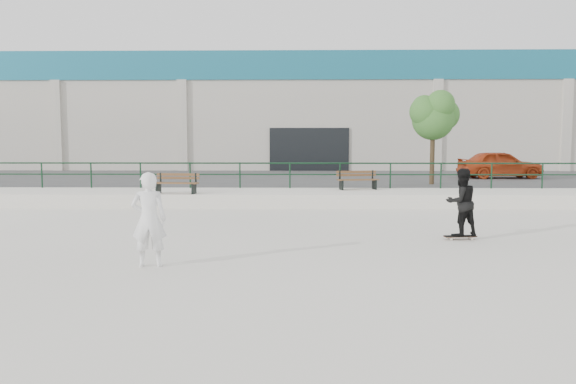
{
  "coord_description": "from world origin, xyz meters",
  "views": [
    {
      "loc": [
        -0.62,
        -11.54,
        2.39
      ],
      "look_at": [
        -0.9,
        2.0,
        1.15
      ],
      "focal_mm": 35.0,
      "sensor_mm": 36.0,
      "label": 1
    }
  ],
  "objects_px": {
    "tree": "(434,114)",
    "standing_skater": "(461,202)",
    "bench_left": "(177,183)",
    "bench_right": "(357,180)",
    "seated_skater": "(149,220)",
    "red_car": "(500,164)",
    "skateboard": "(460,237)"
  },
  "relations": [
    {
      "from": "skateboard",
      "to": "tree",
      "type": "bearing_deg",
      "value": 73.87
    },
    {
      "from": "bench_left",
      "to": "tree",
      "type": "xyz_separation_m",
      "value": [
        10.22,
        4.53,
        2.66
      ]
    },
    {
      "from": "standing_skater",
      "to": "red_car",
      "type": "bearing_deg",
      "value": -130.68
    },
    {
      "from": "tree",
      "to": "red_car",
      "type": "height_order",
      "value": "tree"
    },
    {
      "from": "bench_left",
      "to": "seated_skater",
      "type": "bearing_deg",
      "value": -73.35
    },
    {
      "from": "bench_left",
      "to": "red_car",
      "type": "bearing_deg",
      "value": 37.83
    },
    {
      "from": "bench_left",
      "to": "bench_right",
      "type": "distance_m",
      "value": 6.91
    },
    {
      "from": "standing_skater",
      "to": "bench_right",
      "type": "bearing_deg",
      "value": -96.85
    },
    {
      "from": "seated_skater",
      "to": "bench_left",
      "type": "bearing_deg",
      "value": -87.5
    },
    {
      "from": "skateboard",
      "to": "standing_skater",
      "type": "height_order",
      "value": "standing_skater"
    },
    {
      "from": "bench_left",
      "to": "standing_skater",
      "type": "relative_size",
      "value": 1.0
    },
    {
      "from": "bench_left",
      "to": "bench_right",
      "type": "xyz_separation_m",
      "value": [
        6.68,
        1.8,
        0.0
      ]
    },
    {
      "from": "tree",
      "to": "skateboard",
      "type": "xyz_separation_m",
      "value": [
        -1.89,
        -10.98,
        -3.45
      ]
    },
    {
      "from": "bench_right",
      "to": "skateboard",
      "type": "distance_m",
      "value": 8.46
    },
    {
      "from": "tree",
      "to": "red_car",
      "type": "relative_size",
      "value": 0.98
    },
    {
      "from": "red_car",
      "to": "standing_skater",
      "type": "bearing_deg",
      "value": 153.92
    },
    {
      "from": "seated_skater",
      "to": "standing_skater",
      "type": "bearing_deg",
      "value": -162.41
    },
    {
      "from": "bench_left",
      "to": "standing_skater",
      "type": "bearing_deg",
      "value": -30.47
    },
    {
      "from": "bench_left",
      "to": "red_car",
      "type": "height_order",
      "value": "red_car"
    },
    {
      "from": "standing_skater",
      "to": "bench_left",
      "type": "bearing_deg",
      "value": -55.94
    },
    {
      "from": "bench_left",
      "to": "standing_skater",
      "type": "height_order",
      "value": "standing_skater"
    },
    {
      "from": "red_car",
      "to": "skateboard",
      "type": "distance_m",
      "value": 16.32
    },
    {
      "from": "bench_right",
      "to": "red_car",
      "type": "xyz_separation_m",
      "value": [
        7.89,
        6.78,
        0.34
      ]
    },
    {
      "from": "bench_right",
      "to": "skateboard",
      "type": "relative_size",
      "value": 2.09
    },
    {
      "from": "bench_right",
      "to": "red_car",
      "type": "bearing_deg",
      "value": 28.98
    },
    {
      "from": "skateboard",
      "to": "seated_skater",
      "type": "relative_size",
      "value": 0.44
    },
    {
      "from": "tree",
      "to": "red_car",
      "type": "distance_m",
      "value": 6.38
    },
    {
      "from": "standing_skater",
      "to": "seated_skater",
      "type": "xyz_separation_m",
      "value": [
        -6.76,
        -3.07,
        -0.01
      ]
    },
    {
      "from": "tree",
      "to": "standing_skater",
      "type": "bearing_deg",
      "value": -99.78
    },
    {
      "from": "tree",
      "to": "standing_skater",
      "type": "relative_size",
      "value": 2.47
    },
    {
      "from": "bench_right",
      "to": "skateboard",
      "type": "xyz_separation_m",
      "value": [
        1.65,
        -8.26,
        -0.79
      ]
    },
    {
      "from": "seated_skater",
      "to": "tree",
      "type": "bearing_deg",
      "value": -128.44
    }
  ]
}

